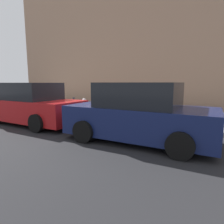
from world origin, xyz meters
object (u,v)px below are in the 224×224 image
(suitcase_black_2, at_px, (139,112))
(fire_hydrant, at_px, (84,106))
(parked_car_navy_0, at_px, (139,114))
(suitcase_red_5, at_px, (107,109))
(bollard_post, at_px, (74,105))
(suitcase_teal_4, at_px, (115,111))
(parked_car_red_1, at_px, (29,105))
(suitcase_navy_1, at_px, (151,112))
(suitcase_olive_6, at_px, (98,108))
(suitcase_maroon_0, at_px, (165,113))
(suitcase_silver_3, at_px, (126,111))

(suitcase_black_2, height_order, fire_hydrant, suitcase_black_2)
(parked_car_navy_0, bearing_deg, suitcase_red_5, -43.64)
(bollard_post, relative_size, parked_car_navy_0, 0.19)
(suitcase_teal_4, relative_size, parked_car_red_1, 0.16)
(suitcase_red_5, distance_m, bollard_post, 1.89)
(suitcase_navy_1, bearing_deg, bollard_post, 1.53)
(suitcase_black_2, distance_m, parked_car_navy_0, 2.80)
(suitcase_navy_1, height_order, bollard_post, bollard_post)
(suitcase_black_2, xyz_separation_m, suitcase_olive_6, (2.16, 0.01, 0.02))
(suitcase_black_2, bearing_deg, fire_hydrant, 1.50)
(suitcase_maroon_0, height_order, parked_car_navy_0, parked_car_navy_0)
(suitcase_red_5, xyz_separation_m, bollard_post, (1.88, 0.17, 0.10))
(suitcase_maroon_0, xyz_separation_m, suitcase_red_5, (2.80, -0.10, -0.04))
(suitcase_olive_6, xyz_separation_m, fire_hydrant, (0.80, 0.07, 0.09))
(suitcase_red_5, height_order, parked_car_red_1, parked_car_red_1)
(suitcase_olive_6, distance_m, parked_car_red_1, 3.11)
(suitcase_black_2, height_order, suitcase_silver_3, suitcase_silver_3)
(suitcase_silver_3, relative_size, fire_hydrant, 1.11)
(parked_car_navy_0, xyz_separation_m, parked_car_red_1, (4.89, 0.00, -0.00))
(suitcase_olive_6, height_order, parked_car_navy_0, parked_car_navy_0)
(fire_hydrant, bearing_deg, suitcase_black_2, -178.50)
(suitcase_silver_3, xyz_separation_m, fire_hydrant, (2.39, -0.07, 0.07))
(suitcase_red_5, xyz_separation_m, fire_hydrant, (1.33, 0.02, 0.09))
(fire_hydrant, xyz_separation_m, parked_car_navy_0, (-3.98, 2.51, 0.25))
(suitcase_red_5, relative_size, parked_car_navy_0, 0.16)
(suitcase_maroon_0, height_order, parked_car_red_1, parked_car_red_1)
(fire_hydrant, bearing_deg, suitcase_navy_1, 179.34)
(fire_hydrant, relative_size, parked_car_red_1, 0.16)
(suitcase_olive_6, distance_m, fire_hydrant, 0.81)
(suitcase_black_2, bearing_deg, suitcase_teal_4, 6.10)
(suitcase_olive_6, xyz_separation_m, bollard_post, (1.35, 0.22, 0.10))
(parked_car_navy_0, bearing_deg, suitcase_navy_1, -79.65)
(suitcase_navy_1, height_order, parked_car_red_1, parked_car_red_1)
(suitcase_teal_4, xyz_separation_m, parked_car_navy_0, (-2.15, 2.47, 0.37))
(suitcase_black_2, distance_m, fire_hydrant, 2.97)
(suitcase_navy_1, distance_m, parked_car_navy_0, 2.53)
(suitcase_silver_3, bearing_deg, suitcase_olive_6, -4.90)
(bollard_post, distance_m, parked_car_red_1, 2.40)
(suitcase_maroon_0, relative_size, suitcase_navy_1, 1.04)
(suitcase_maroon_0, bearing_deg, parked_car_navy_0, 86.48)
(suitcase_maroon_0, distance_m, suitcase_red_5, 2.81)
(suitcase_red_5, bearing_deg, suitcase_teal_4, 172.67)
(suitcase_black_2, relative_size, parked_car_red_1, 0.17)
(fire_hydrant, height_order, bollard_post, bollard_post)
(fire_hydrant, bearing_deg, suitcase_red_5, -179.05)
(parked_car_navy_0, bearing_deg, fire_hydrant, -32.19)
(suitcase_olive_6, height_order, parked_car_red_1, parked_car_red_1)
(suitcase_silver_3, distance_m, parked_car_red_1, 4.12)
(parked_car_red_1, bearing_deg, bollard_post, -98.77)
(fire_hydrant, relative_size, bollard_post, 0.94)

